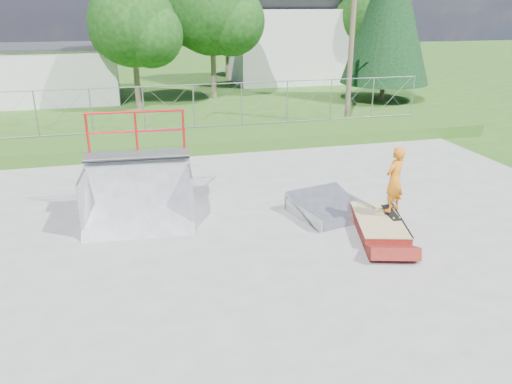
% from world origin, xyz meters
% --- Properties ---
extents(ground, '(120.00, 120.00, 0.00)m').
position_xyz_m(ground, '(0.00, 0.00, 0.00)').
color(ground, '#2B5317').
rests_on(ground, ground).
extents(concrete_pad, '(20.00, 16.00, 0.04)m').
position_xyz_m(concrete_pad, '(0.00, 0.00, 0.02)').
color(concrete_pad, gray).
rests_on(concrete_pad, ground).
extents(grass_berm, '(24.00, 3.00, 0.50)m').
position_xyz_m(grass_berm, '(0.00, 9.50, 0.25)').
color(grass_berm, '#2B5317').
rests_on(grass_berm, ground).
extents(grind_box, '(1.69, 2.49, 0.34)m').
position_xyz_m(grind_box, '(3.18, 0.46, 0.17)').
color(grind_box, maroon).
rests_on(grind_box, concrete_pad).
extents(quarter_pipe, '(2.87, 2.48, 2.69)m').
position_xyz_m(quarter_pipe, '(-2.54, 2.47, 1.35)').
color(quarter_pipe, gray).
rests_on(quarter_pipe, concrete_pad).
extents(flat_bank_ramp, '(2.07, 2.15, 0.52)m').
position_xyz_m(flat_bank_ramp, '(2.32, 1.62, 0.26)').
color(flat_bank_ramp, gray).
rests_on(flat_bank_ramp, concrete_pad).
extents(skateboard, '(0.28, 0.81, 0.13)m').
position_xyz_m(skateboard, '(3.57, 0.59, 0.38)').
color(skateboard, black).
rests_on(skateboard, grind_box).
extents(skater, '(0.71, 0.63, 1.64)m').
position_xyz_m(skater, '(3.57, 0.59, 1.20)').
color(skater, orange).
rests_on(skater, grind_box).
extents(chain_link_fence, '(20.00, 0.06, 1.80)m').
position_xyz_m(chain_link_fence, '(0.00, 10.50, 1.40)').
color(chain_link_fence, gray).
rests_on(chain_link_fence, grass_berm).
extents(utility_building_flat, '(10.00, 6.00, 3.00)m').
position_xyz_m(utility_building_flat, '(-8.00, 22.00, 1.50)').
color(utility_building_flat, silver).
rests_on(utility_building_flat, ground).
extents(gable_house, '(8.40, 6.08, 8.94)m').
position_xyz_m(gable_house, '(9.00, 26.00, 3.84)').
color(gable_house, silver).
rests_on(gable_house, ground).
extents(utility_pole, '(0.24, 0.24, 8.00)m').
position_xyz_m(utility_pole, '(7.50, 12.00, 4.00)').
color(utility_pole, brown).
rests_on(utility_pole, ground).
extents(tree_left_near, '(4.76, 4.48, 6.65)m').
position_xyz_m(tree_left_near, '(-1.75, 17.83, 4.24)').
color(tree_left_near, brown).
rests_on(tree_left_near, ground).
extents(tree_center, '(5.44, 5.12, 7.60)m').
position_xyz_m(tree_center, '(2.78, 19.81, 4.85)').
color(tree_center, brown).
rests_on(tree_center, ground).
extents(tree_right_far, '(5.10, 4.80, 7.12)m').
position_xyz_m(tree_right_far, '(14.27, 23.82, 4.54)').
color(tree_right_far, brown).
rests_on(tree_right_far, ground).
extents(tree_back_mid, '(4.08, 3.84, 5.70)m').
position_xyz_m(tree_back_mid, '(5.21, 27.86, 3.63)').
color(tree_back_mid, brown).
rests_on(tree_back_mid, ground).
extents(conifer_tree, '(5.04, 5.04, 9.10)m').
position_xyz_m(conifer_tree, '(12.00, 17.00, 5.05)').
color(conifer_tree, brown).
rests_on(conifer_tree, ground).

